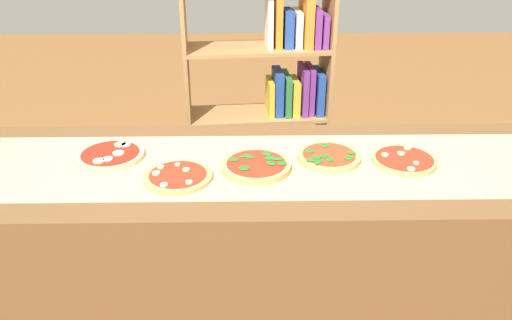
{
  "coord_description": "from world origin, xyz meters",
  "views": [
    {
      "loc": [
        -0.03,
        -1.65,
        1.77
      ],
      "look_at": [
        0.0,
        0.0,
        0.94
      ],
      "focal_mm": 35.94,
      "sensor_mm": 36.0,
      "label": 1
    }
  ],
  "objects_px": {
    "pizza_spinach_3": "(329,157)",
    "pizza_mushroom_1": "(178,176)",
    "bookshelf": "(277,117)",
    "pizza_spinach_2": "(256,166)",
    "pizza_mushroom_4": "(404,160)",
    "pizza_mozzarella_0": "(111,155)"
  },
  "relations": [
    {
      "from": "pizza_spinach_2",
      "to": "pizza_spinach_3",
      "type": "height_order",
      "value": "pizza_spinach_2"
    },
    {
      "from": "pizza_mozzarella_0",
      "to": "pizza_mushroom_4",
      "type": "relative_size",
      "value": 1.07
    },
    {
      "from": "pizza_spinach_2",
      "to": "pizza_spinach_3",
      "type": "distance_m",
      "value": 0.28
    },
    {
      "from": "pizza_mozzarella_0",
      "to": "pizza_mushroom_4",
      "type": "xyz_separation_m",
      "value": [
        1.08,
        -0.06,
        -0.0
      ]
    },
    {
      "from": "pizza_mushroom_4",
      "to": "pizza_mozzarella_0",
      "type": "bearing_deg",
      "value": 176.8
    },
    {
      "from": "pizza_mozzarella_0",
      "to": "pizza_spinach_2",
      "type": "bearing_deg",
      "value": -10.58
    },
    {
      "from": "pizza_spinach_3",
      "to": "pizza_mushroom_1",
      "type": "bearing_deg",
      "value": -165.7
    },
    {
      "from": "pizza_spinach_3",
      "to": "bookshelf",
      "type": "xyz_separation_m",
      "value": [
        -0.14,
        0.92,
        -0.22
      ]
    },
    {
      "from": "pizza_mushroom_4",
      "to": "bookshelf",
      "type": "xyz_separation_m",
      "value": [
        -0.41,
        0.95,
        -0.22
      ]
    },
    {
      "from": "pizza_mozzarella_0",
      "to": "pizza_mushroom_4",
      "type": "bearing_deg",
      "value": -3.2
    },
    {
      "from": "pizza_spinach_2",
      "to": "pizza_mushroom_4",
      "type": "distance_m",
      "value": 0.54
    },
    {
      "from": "pizza_mushroom_4",
      "to": "bookshelf",
      "type": "distance_m",
      "value": 1.06
    },
    {
      "from": "pizza_mozzarella_0",
      "to": "pizza_spinach_3",
      "type": "bearing_deg",
      "value": -2.0
    },
    {
      "from": "pizza_spinach_2",
      "to": "bookshelf",
      "type": "height_order",
      "value": "bookshelf"
    },
    {
      "from": "pizza_mushroom_1",
      "to": "bookshelf",
      "type": "bearing_deg",
      "value": 69.24
    },
    {
      "from": "pizza_spinach_3",
      "to": "pizza_mushroom_4",
      "type": "height_order",
      "value": "same"
    },
    {
      "from": "pizza_mozzarella_0",
      "to": "pizza_mushroom_4",
      "type": "height_order",
      "value": "same"
    },
    {
      "from": "pizza_spinach_3",
      "to": "pizza_mushroom_4",
      "type": "relative_size",
      "value": 1.01
    },
    {
      "from": "pizza_mushroom_1",
      "to": "bookshelf",
      "type": "height_order",
      "value": "bookshelf"
    },
    {
      "from": "pizza_mushroom_1",
      "to": "pizza_spinach_2",
      "type": "bearing_deg",
      "value": 13.51
    },
    {
      "from": "pizza_mozzarella_0",
      "to": "pizza_mushroom_4",
      "type": "distance_m",
      "value": 1.08
    },
    {
      "from": "bookshelf",
      "to": "pizza_mushroom_1",
      "type": "bearing_deg",
      "value": -110.76
    }
  ]
}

